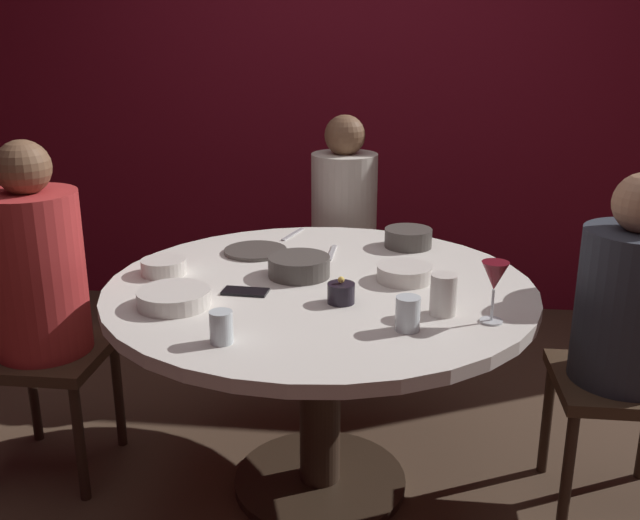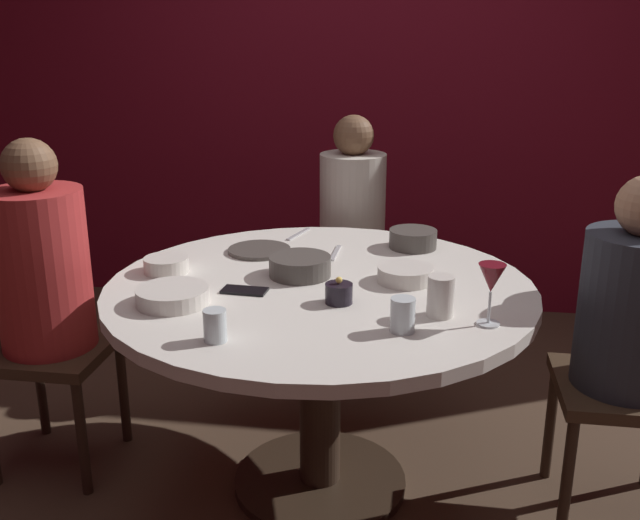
{
  "view_description": "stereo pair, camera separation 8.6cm",
  "coord_description": "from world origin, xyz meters",
  "px_view_note": "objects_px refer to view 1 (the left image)",
  "views": [
    {
      "loc": [
        0.24,
        -2.16,
        1.54
      ],
      "look_at": [
        0.0,
        0.0,
        0.83
      ],
      "focal_mm": 40.53,
      "sensor_mm": 36.0,
      "label": 1
    },
    {
      "loc": [
        0.33,
        -2.15,
        1.54
      ],
      "look_at": [
        0.0,
        0.0,
        0.83
      ],
      "focal_mm": 40.53,
      "sensor_mm": 36.0,
      "label": 2
    }
  ],
  "objects_px": {
    "dining_table": "(320,327)",
    "cup_by_left_diner": "(408,314)",
    "cell_phone": "(245,292)",
    "bowl_salad_center": "(164,267)",
    "bowl_small_white": "(174,298)",
    "seated_diner_left": "(37,278)",
    "seated_diner_right": "(629,310)",
    "cup_near_candle": "(221,327)",
    "cup_by_right_diner": "(443,295)",
    "seated_diner_back": "(344,218)",
    "bowl_sauce_side": "(408,238)",
    "wine_glass": "(494,279)",
    "dinner_plate": "(256,251)",
    "bowl_serving_large": "(299,266)",
    "bowl_rice_portion": "(405,273)",
    "candle_holder": "(341,293)"
  },
  "relations": [
    {
      "from": "seated_diner_left",
      "to": "cell_phone",
      "type": "bearing_deg",
      "value": -8.34
    },
    {
      "from": "dining_table",
      "to": "bowl_sauce_side",
      "type": "height_order",
      "value": "bowl_sauce_side"
    },
    {
      "from": "candle_holder",
      "to": "wine_glass",
      "type": "distance_m",
      "value": 0.45
    },
    {
      "from": "cell_phone",
      "to": "bowl_salad_center",
      "type": "relative_size",
      "value": 0.94
    },
    {
      "from": "bowl_small_white",
      "to": "cup_near_candle",
      "type": "distance_m",
      "value": 0.31
    },
    {
      "from": "dining_table",
      "to": "cup_by_left_diner",
      "type": "bearing_deg",
      "value": -50.89
    },
    {
      "from": "cup_by_left_diner",
      "to": "cup_by_right_diner",
      "type": "height_order",
      "value": "cup_by_right_diner"
    },
    {
      "from": "cell_phone",
      "to": "bowl_rice_portion",
      "type": "relative_size",
      "value": 0.78
    },
    {
      "from": "wine_glass",
      "to": "bowl_rice_portion",
      "type": "distance_m",
      "value": 0.41
    },
    {
      "from": "seated_diner_left",
      "to": "cell_phone",
      "type": "relative_size",
      "value": 8.54
    },
    {
      "from": "seated_diner_back",
      "to": "bowl_sauce_side",
      "type": "bearing_deg",
      "value": 28.73
    },
    {
      "from": "seated_diner_left",
      "to": "wine_glass",
      "type": "relative_size",
      "value": 6.79
    },
    {
      "from": "bowl_salad_center",
      "to": "bowl_sauce_side",
      "type": "distance_m",
      "value": 0.9
    },
    {
      "from": "cup_near_candle",
      "to": "cup_by_right_diner",
      "type": "height_order",
      "value": "cup_by_right_diner"
    },
    {
      "from": "seated_diner_back",
      "to": "wine_glass",
      "type": "relative_size",
      "value": 6.68
    },
    {
      "from": "cup_by_right_diner",
      "to": "bowl_serving_large",
      "type": "bearing_deg",
      "value": 148.12
    },
    {
      "from": "wine_glass",
      "to": "cup_by_left_diner",
      "type": "bearing_deg",
      "value": -160.63
    },
    {
      "from": "candle_holder",
      "to": "cup_by_right_diner",
      "type": "height_order",
      "value": "cup_by_right_diner"
    },
    {
      "from": "dinner_plate",
      "to": "cup_near_candle",
      "type": "bearing_deg",
      "value": -85.11
    },
    {
      "from": "bowl_small_white",
      "to": "cup_by_left_diner",
      "type": "bearing_deg",
      "value": -8.55
    },
    {
      "from": "candle_holder",
      "to": "cup_by_left_diner",
      "type": "relative_size",
      "value": 0.87
    },
    {
      "from": "cup_near_candle",
      "to": "candle_holder",
      "type": "bearing_deg",
      "value": 48.3
    },
    {
      "from": "seated_diner_back",
      "to": "wine_glass",
      "type": "bearing_deg",
      "value": 22.77
    },
    {
      "from": "dining_table",
      "to": "wine_glass",
      "type": "relative_size",
      "value": 7.81
    },
    {
      "from": "dinner_plate",
      "to": "bowl_salad_center",
      "type": "bearing_deg",
      "value": -133.91
    },
    {
      "from": "dining_table",
      "to": "seated_diner_back",
      "type": "relative_size",
      "value": 1.17
    },
    {
      "from": "bowl_small_white",
      "to": "cup_by_left_diner",
      "type": "relative_size",
      "value": 2.27
    },
    {
      "from": "bowl_salad_center",
      "to": "cell_phone",
      "type": "bearing_deg",
      "value": -25.46
    },
    {
      "from": "bowl_salad_center",
      "to": "bowl_small_white",
      "type": "bearing_deg",
      "value": -66.28
    },
    {
      "from": "bowl_serving_large",
      "to": "cup_by_left_diner",
      "type": "relative_size",
      "value": 2.15
    },
    {
      "from": "seated_diner_right",
      "to": "bowl_salad_center",
      "type": "height_order",
      "value": "seated_diner_right"
    },
    {
      "from": "bowl_serving_large",
      "to": "bowl_small_white",
      "type": "relative_size",
      "value": 0.94
    },
    {
      "from": "dinner_plate",
      "to": "cup_by_left_diner",
      "type": "relative_size",
      "value": 2.4
    },
    {
      "from": "dinner_plate",
      "to": "bowl_serving_large",
      "type": "xyz_separation_m",
      "value": [
        0.19,
        -0.24,
        0.03
      ]
    },
    {
      "from": "bowl_rice_portion",
      "to": "cup_by_right_diner",
      "type": "xyz_separation_m",
      "value": [
        0.11,
        -0.27,
        0.03
      ]
    },
    {
      "from": "dining_table",
      "to": "cell_phone",
      "type": "distance_m",
      "value": 0.29
    },
    {
      "from": "seated_diner_right",
      "to": "dinner_plate",
      "type": "distance_m",
      "value": 1.27
    },
    {
      "from": "bowl_small_white",
      "to": "seated_diner_back",
      "type": "bearing_deg",
      "value": 71.22
    },
    {
      "from": "bowl_serving_large",
      "to": "cell_phone",
      "type": "bearing_deg",
      "value": -129.36
    },
    {
      "from": "dining_table",
      "to": "bowl_serving_large",
      "type": "relative_size",
      "value": 6.73
    },
    {
      "from": "dining_table",
      "to": "cup_near_candle",
      "type": "bearing_deg",
      "value": -113.15
    },
    {
      "from": "dinner_plate",
      "to": "bowl_small_white",
      "type": "relative_size",
      "value": 1.06
    },
    {
      "from": "dining_table",
      "to": "cell_phone",
      "type": "height_order",
      "value": "cell_phone"
    },
    {
      "from": "bowl_small_white",
      "to": "cup_near_candle",
      "type": "xyz_separation_m",
      "value": [
        0.2,
        -0.24,
        0.02
      ]
    },
    {
      "from": "seated_diner_right",
      "to": "cup_by_left_diner",
      "type": "height_order",
      "value": "seated_diner_right"
    },
    {
      "from": "bowl_serving_large",
      "to": "bowl_small_white",
      "type": "distance_m",
      "value": 0.45
    },
    {
      "from": "dining_table",
      "to": "bowl_serving_large",
      "type": "xyz_separation_m",
      "value": [
        -0.08,
        0.07,
        0.18
      ]
    },
    {
      "from": "seated_diner_left",
      "to": "seated_diner_right",
      "type": "xyz_separation_m",
      "value": [
        1.92,
        -0.0,
        -0.03
      ]
    },
    {
      "from": "bowl_salad_center",
      "to": "cup_by_right_diner",
      "type": "distance_m",
      "value": 0.94
    },
    {
      "from": "candle_holder",
      "to": "cup_near_candle",
      "type": "xyz_separation_m",
      "value": [
        -0.28,
        -0.32,
        0.01
      ]
    }
  ]
}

